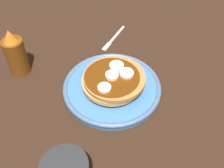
# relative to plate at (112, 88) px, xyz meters

# --- Properties ---
(ground_plane) EXTENTS (1.40, 1.40, 0.03)m
(ground_plane) POSITION_rel_plate_xyz_m (0.00, 0.00, -0.03)
(ground_plane) COLOR black
(plate) EXTENTS (0.24, 0.24, 0.02)m
(plate) POSITION_rel_plate_xyz_m (0.00, 0.00, 0.00)
(plate) COLOR #3F72B2
(plate) RESTS_ON ground_plane
(pancake_stack) EXTENTS (0.16, 0.15, 0.03)m
(pancake_stack) POSITION_rel_plate_xyz_m (-0.00, -0.00, 0.02)
(pancake_stack) COLOR #9F6E2B
(pancake_stack) RESTS_ON plate
(banana_slice_0) EXTENTS (0.03, 0.03, 0.01)m
(banana_slice_0) POSITION_rel_plate_xyz_m (-0.00, 0.00, 0.04)
(banana_slice_0) COLOR #FDE1B6
(banana_slice_0) RESTS_ON pancake_stack
(banana_slice_1) EXTENTS (0.04, 0.04, 0.01)m
(banana_slice_1) POSITION_rel_plate_xyz_m (-0.02, -0.03, 0.04)
(banana_slice_1) COLOR #F4ECBB
(banana_slice_1) RESTS_ON pancake_stack
(banana_slice_2) EXTENTS (0.03, 0.03, 0.01)m
(banana_slice_2) POSITION_rel_plate_xyz_m (-0.04, -0.00, 0.04)
(banana_slice_2) COLOR #EEE9C5
(banana_slice_2) RESTS_ON pancake_stack
(banana_slice_3) EXTENTS (0.03, 0.03, 0.01)m
(banana_slice_3) POSITION_rel_plate_xyz_m (0.02, 0.03, 0.04)
(banana_slice_3) COLOR #FCE5C6
(banana_slice_3) RESTS_ON pancake_stack
(fork) EXTENTS (0.09, 0.11, 0.01)m
(fork) POSITION_rel_plate_xyz_m (-0.04, -0.20, -0.01)
(fork) COLOR silver
(fork) RESTS_ON ground_plane
(syrup_bottle) EXTENTS (0.05, 0.05, 0.13)m
(syrup_bottle) POSITION_rel_plate_xyz_m (0.23, -0.12, 0.05)
(syrup_bottle) COLOR brown
(syrup_bottle) RESTS_ON ground_plane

